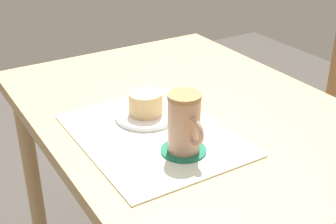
{
  "coord_description": "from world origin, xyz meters",
  "views": [
    {
      "loc": [
        0.89,
        -0.6,
        1.28
      ],
      "look_at": [
        0.08,
        -0.11,
        0.8
      ],
      "focal_mm": 50.0,
      "sensor_mm": 36.0,
      "label": 1
    }
  ],
  "objects_px": {
    "dining_table": "(187,140)",
    "pastry_plate": "(145,115)",
    "coffee_mug": "(185,123)",
    "pastry": "(145,103)"
  },
  "relations": [
    {
      "from": "dining_table",
      "to": "pastry_plate",
      "type": "xyz_separation_m",
      "value": [
        -0.0,
        -0.12,
        0.11
      ]
    },
    {
      "from": "dining_table",
      "to": "coffee_mug",
      "type": "xyz_separation_m",
      "value": [
        0.18,
        -0.13,
        0.17
      ]
    },
    {
      "from": "pastry_plate",
      "to": "coffee_mug",
      "type": "distance_m",
      "value": 0.19
    },
    {
      "from": "dining_table",
      "to": "pastry",
      "type": "bearing_deg",
      "value": -91.83
    },
    {
      "from": "pastry",
      "to": "coffee_mug",
      "type": "xyz_separation_m",
      "value": [
        0.18,
        -0.01,
        0.03
      ]
    },
    {
      "from": "pastry_plate",
      "to": "coffee_mug",
      "type": "xyz_separation_m",
      "value": [
        0.18,
        -0.01,
        0.06
      ]
    },
    {
      "from": "dining_table",
      "to": "pastry_plate",
      "type": "distance_m",
      "value": 0.16
    },
    {
      "from": "dining_table",
      "to": "pastry",
      "type": "relative_size",
      "value": 12.28
    },
    {
      "from": "pastry_plate",
      "to": "coffee_mug",
      "type": "relative_size",
      "value": 1.15
    },
    {
      "from": "dining_table",
      "to": "coffee_mug",
      "type": "distance_m",
      "value": 0.28
    }
  ]
}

